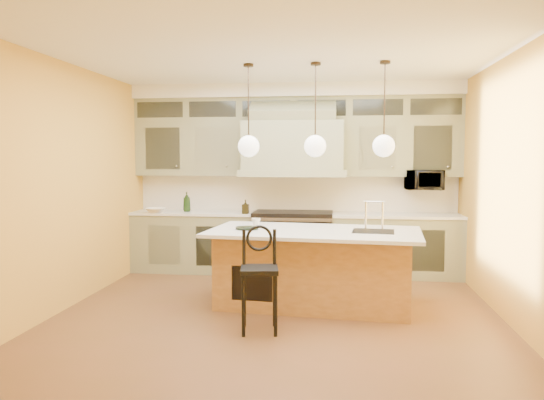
# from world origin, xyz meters

# --- Properties ---
(floor) EXTENTS (5.00, 5.00, 0.00)m
(floor) POSITION_xyz_m (0.00, 0.00, 0.00)
(floor) COLOR brown
(floor) RESTS_ON ground
(ceiling) EXTENTS (5.00, 5.00, 0.00)m
(ceiling) POSITION_xyz_m (0.00, 0.00, 2.90)
(ceiling) COLOR white
(ceiling) RESTS_ON wall_back
(wall_back) EXTENTS (5.00, 0.00, 5.00)m
(wall_back) POSITION_xyz_m (0.00, 2.50, 1.45)
(wall_back) COLOR gold
(wall_back) RESTS_ON ground
(wall_front) EXTENTS (5.00, 0.00, 5.00)m
(wall_front) POSITION_xyz_m (0.00, -2.50, 1.45)
(wall_front) COLOR gold
(wall_front) RESTS_ON ground
(wall_left) EXTENTS (0.00, 5.00, 5.00)m
(wall_left) POSITION_xyz_m (-2.50, 0.00, 1.45)
(wall_left) COLOR gold
(wall_left) RESTS_ON ground
(wall_right) EXTENTS (0.00, 5.00, 5.00)m
(wall_right) POSITION_xyz_m (2.50, 0.00, 1.45)
(wall_right) COLOR gold
(wall_right) RESTS_ON ground
(back_cabinetry) EXTENTS (5.00, 0.77, 2.90)m
(back_cabinetry) POSITION_xyz_m (0.00, 2.23, 1.43)
(back_cabinetry) COLOR gray
(back_cabinetry) RESTS_ON floor
(range) EXTENTS (1.20, 0.74, 0.96)m
(range) POSITION_xyz_m (0.00, 2.14, 0.49)
(range) COLOR silver
(range) RESTS_ON floor
(kitchen_island) EXTENTS (2.61, 1.56, 1.35)m
(kitchen_island) POSITION_xyz_m (0.41, 0.45, 0.47)
(kitchen_island) COLOR brown
(kitchen_island) RESTS_ON floor
(counter_stool) EXTENTS (0.43, 0.43, 1.08)m
(counter_stool) POSITION_xyz_m (-0.12, -0.58, 0.61)
(counter_stool) COLOR black
(counter_stool) RESTS_ON floor
(microwave) EXTENTS (0.54, 0.37, 0.30)m
(microwave) POSITION_xyz_m (1.95, 2.25, 1.45)
(microwave) COLOR black
(microwave) RESTS_ON back_cabinetry
(oil_bottle_a) EXTENTS (0.14, 0.14, 0.31)m
(oil_bottle_a) POSITION_xyz_m (-1.67, 2.15, 1.09)
(oil_bottle_a) COLOR #173213
(oil_bottle_a) RESTS_ON back_cabinetry
(oil_bottle_b) EXTENTS (0.10, 0.10, 0.21)m
(oil_bottle_b) POSITION_xyz_m (-0.70, 1.92, 1.05)
(oil_bottle_b) COLOR black
(oil_bottle_b) RESTS_ON back_cabinetry
(fruit_bowl) EXTENTS (0.31, 0.31, 0.07)m
(fruit_bowl) POSITION_xyz_m (-2.10, 1.92, 0.98)
(fruit_bowl) COLOR white
(fruit_bowl) RESTS_ON back_cabinetry
(cup) EXTENTS (0.13, 0.13, 0.11)m
(cup) POSITION_xyz_m (-0.34, 0.63, 0.97)
(cup) COLOR white
(cup) RESTS_ON kitchen_island
(pendant_left) EXTENTS (0.26, 0.26, 1.11)m
(pendant_left) POSITION_xyz_m (-0.40, 0.45, 1.95)
(pendant_left) COLOR #2D2319
(pendant_left) RESTS_ON ceiling
(pendant_center) EXTENTS (0.26, 0.26, 1.11)m
(pendant_center) POSITION_xyz_m (0.40, 0.45, 1.95)
(pendant_center) COLOR #2D2319
(pendant_center) RESTS_ON ceiling
(pendant_right) EXTENTS (0.26, 0.26, 1.11)m
(pendant_right) POSITION_xyz_m (1.20, 0.45, 1.95)
(pendant_right) COLOR #2D2319
(pendant_right) RESTS_ON ceiling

